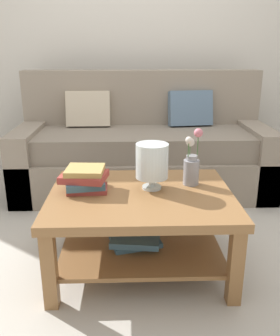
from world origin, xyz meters
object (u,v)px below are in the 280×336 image
object	(u,v)px
couch	(143,150)
coffee_table	(141,215)
flower_pitcher	(192,165)
glass_hurricane_vase	(152,162)
book_stack_main	(85,179)

from	to	relation	value
couch	coffee_table	size ratio (longest dim) A/B	2.14
coffee_table	flower_pitcher	distance (m)	0.42
glass_hurricane_vase	flower_pitcher	bearing A→B (deg)	14.48
couch	coffee_table	xyz separation A→B (m)	(-0.07, -1.32, -0.03)
couch	glass_hurricane_vase	distance (m)	1.27
couch	glass_hurricane_vase	world-z (taller)	couch
couch	flower_pitcher	distance (m)	1.23
coffee_table	flower_pitcher	world-z (taller)	flower_pitcher
coffee_table	flower_pitcher	size ratio (longest dim) A/B	3.05
coffee_table	glass_hurricane_vase	distance (m)	0.31
coffee_table	couch	bearing A→B (deg)	87.07
glass_hurricane_vase	flower_pitcher	distance (m)	0.25
couch	flower_pitcher	bearing A→B (deg)	-78.45
glass_hurricane_vase	flower_pitcher	xyz separation A→B (m)	(0.24, 0.06, -0.04)
coffee_table	book_stack_main	bearing A→B (deg)	169.88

